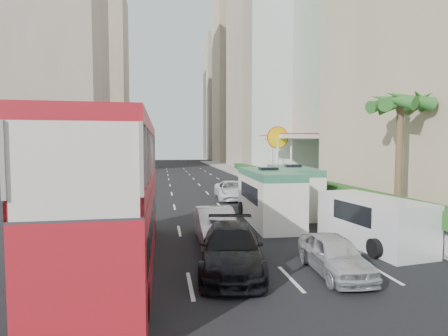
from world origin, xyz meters
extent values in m
plane|color=black|center=(0.00, 0.00, 0.00)|extent=(200.00, 200.00, 0.00)
cube|color=red|center=(-6.00, 0.00, 2.53)|extent=(2.50, 11.00, 5.06)
imported|color=silver|center=(-2.11, 2.68, 0.00)|extent=(1.60, 4.56, 1.50)
imported|color=silver|center=(1.21, -1.77, 0.00)|extent=(1.71, 3.84, 1.28)
imported|color=black|center=(-2.09, -0.78, 0.00)|extent=(2.92, 5.40, 1.49)
imported|color=silver|center=(1.07, 14.93, 0.00)|extent=(2.70, 5.34, 1.45)
cube|color=silver|center=(1.38, 6.20, 1.46)|extent=(2.47, 6.67, 2.92)
cube|color=silver|center=(3.83, 8.81, 1.45)|extent=(3.05, 6.79, 2.91)
cube|color=silver|center=(4.42, 1.11, 1.03)|extent=(2.64, 5.35, 2.06)
cube|color=silver|center=(4.49, 20.43, 0.90)|extent=(2.28, 4.66, 1.79)
cube|color=#99968C|center=(9.00, 25.00, 0.09)|extent=(6.00, 120.00, 0.18)
cube|color=silver|center=(6.20, 14.00, 0.68)|extent=(0.30, 44.00, 1.00)
cube|color=#2D6626|center=(6.20, 14.00, 1.53)|extent=(1.10, 44.00, 0.70)
cylinder|color=brown|center=(7.80, 4.00, 3.38)|extent=(0.36, 0.36, 6.40)
cube|color=silver|center=(10.00, 23.00, 2.75)|extent=(6.50, 8.00, 5.50)
cube|color=#B4A18D|center=(18.00, 58.00, 25.00)|extent=(16.00, 16.00, 50.00)
cube|color=#C1AD8A|center=(17.00, 82.00, 22.00)|extent=(14.00, 14.00, 44.00)
cube|color=#B4A18D|center=(17.00, 104.00, 20.00)|extent=(14.00, 14.00, 40.00)
cube|color=#B4A18D|center=(-24.00, 55.00, 26.00)|extent=(18.00, 18.00, 52.00)
cube|color=#C1AD8A|center=(-22.00, 90.00, 23.00)|extent=(16.00, 16.00, 46.00)
camera|label=1|loc=(-4.40, -12.35, 4.22)|focal=28.00mm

